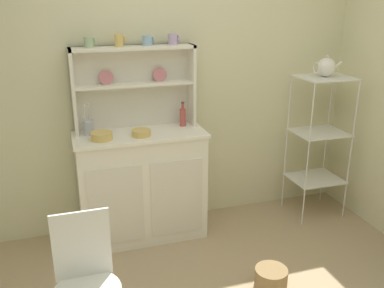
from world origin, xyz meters
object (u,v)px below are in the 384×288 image
hutch_shelf_unit (134,81)px  floor_basket (271,278)px  bakers_rack (320,130)px  bowl_mixing_large (101,136)px  porcelain_teapot (326,67)px  wire_chair (85,275)px  utensil_jar (88,127)px  hutch_cabinet (142,184)px  cup_sage_0 (89,42)px  jam_bottle (183,116)px

hutch_shelf_unit → floor_basket: bearing=-57.8°
hutch_shelf_unit → bakers_rack: bearing=-9.0°
floor_basket → bowl_mixing_large: (-1.00, 0.87, 0.86)m
floor_basket → porcelain_teapot: size_ratio=0.91×
floor_basket → bakers_rack: bearing=44.6°
bakers_rack → porcelain_teapot: 0.55m
floor_basket → wire_chair: bearing=-170.5°
utensil_jar → floor_basket: bearing=-43.6°
hutch_cabinet → hutch_shelf_unit: (0.00, 0.16, 0.82)m
bakers_rack → cup_sage_0: size_ratio=15.52×
hutch_shelf_unit → utensil_jar: (-0.38, -0.08, -0.32)m
hutch_cabinet → bowl_mixing_large: 0.56m
hutch_shelf_unit → floor_basket: (0.70, -1.11, -1.21)m
bowl_mixing_large → bakers_rack: bearing=-0.4°
bakers_rack → jam_bottle: 1.22m
hutch_cabinet → wire_chair: (-0.53, -1.15, 0.06)m
hutch_shelf_unit → cup_sage_0: cup_sage_0 is taller
cup_sage_0 → utensil_jar: size_ratio=0.34×
hutch_shelf_unit → cup_sage_0: size_ratio=11.68×
bowl_mixing_large → porcelain_teapot: bearing=-0.4°
bakers_rack → jam_bottle: (-1.20, 0.17, 0.18)m
hutch_shelf_unit → bakers_rack: 1.66m
porcelain_teapot → bowl_mixing_large: bearing=179.6°
hutch_cabinet → cup_sage_0: 1.18m
cup_sage_0 → jam_bottle: (0.70, -0.04, -0.61)m
hutch_cabinet → hutch_shelf_unit: 0.83m
cup_sage_0 → porcelain_teapot: bearing=-6.3°
hutch_cabinet → utensil_jar: utensil_jar is taller
bowl_mixing_large → porcelain_teapot: size_ratio=0.66×
cup_sage_0 → jam_bottle: size_ratio=0.41×
porcelain_teapot → utensil_jar: bearing=175.2°
wire_chair → porcelain_teapot: 2.50m
hutch_shelf_unit → hutch_cabinet: bearing=-90.0°
hutch_cabinet → bakers_rack: (1.57, -0.09, 0.34)m
jam_bottle → porcelain_teapot: porcelain_teapot is taller
cup_sage_0 → jam_bottle: bearing=-3.0°
bowl_mixing_large → hutch_cabinet: bearing=13.8°
floor_basket → utensil_jar: 1.73m
utensil_jar → hutch_cabinet: bearing=-11.7°
porcelain_teapot → hutch_shelf_unit: bearing=171.0°
floor_basket → utensil_jar: (-1.08, 1.03, 0.89)m
hutch_shelf_unit → utensil_jar: hutch_shelf_unit is taller
bowl_mixing_large → utensil_jar: size_ratio=0.67×
porcelain_teapot → wire_chair: bearing=-153.1°
wire_chair → hutch_cabinet: bearing=34.2°
hutch_cabinet → hutch_shelf_unit: bearing=90.0°
jam_bottle → porcelain_teapot: (1.19, -0.17, 0.37)m
bowl_mixing_large → utensil_jar: (-0.08, 0.15, 0.03)m
utensil_jar → bowl_mixing_large: bearing=-62.3°
hutch_shelf_unit → bowl_mixing_large: (-0.30, -0.24, -0.35)m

